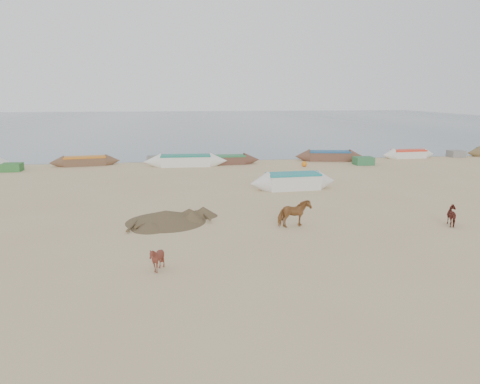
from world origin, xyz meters
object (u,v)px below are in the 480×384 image
at_px(near_canoe, 293,181).
at_px(cow_adult, 294,214).
at_px(calf_front, 157,259).
at_px(calf_right, 454,216).

bearing_deg(near_canoe, cow_adult, -107.78).
xyz_separation_m(cow_adult, near_canoe, (2.05, 8.09, -0.10)).
distance_m(cow_adult, calf_front, 7.26).
bearing_deg(cow_adult, calf_right, -109.78).
bearing_deg(calf_right, near_canoe, 21.04).
height_order(calf_right, near_canoe, near_canoe).
distance_m(cow_adult, calf_right, 7.09).
bearing_deg(near_canoe, calf_front, -125.50).
relative_size(calf_right, near_canoe, 0.17).
bearing_deg(calf_front, near_canoe, 122.31).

